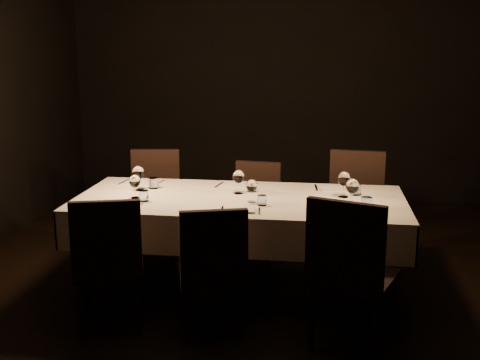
# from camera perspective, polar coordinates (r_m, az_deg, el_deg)

# --- Properties ---
(room) EXTENTS (5.01, 6.01, 3.01)m
(room) POSITION_cam_1_polar(r_m,az_deg,el_deg) (4.50, -0.00, 7.45)
(room) COLOR black
(room) RESTS_ON ground
(dining_table) EXTENTS (2.52, 1.12, 0.76)m
(dining_table) POSITION_cam_1_polar(r_m,az_deg,el_deg) (4.65, -0.00, -2.56)
(dining_table) COLOR black
(dining_table) RESTS_ON ground
(chair_near_left) EXTENTS (0.56, 0.56, 0.94)m
(chair_near_left) POSITION_cam_1_polar(r_m,az_deg,el_deg) (4.15, -12.36, -7.20)
(chair_near_left) COLOR black
(chair_near_left) RESTS_ON ground
(place_setting_near_left) EXTENTS (0.35, 0.40, 0.18)m
(place_setting_near_left) POSITION_cam_1_polar(r_m,az_deg,el_deg) (4.58, -10.22, -1.12)
(place_setting_near_left) COLOR beige
(place_setting_near_left) RESTS_ON dining_table
(chair_near_center) EXTENTS (0.54, 0.54, 0.90)m
(chair_near_center) POSITION_cam_1_polar(r_m,az_deg,el_deg) (3.99, -2.62, -8.03)
(chair_near_center) COLOR black
(chair_near_center) RESTS_ON ground
(place_setting_near_center) EXTENTS (0.32, 0.40, 0.17)m
(place_setting_near_center) POSITION_cam_1_polar(r_m,az_deg,el_deg) (4.39, 1.02, -1.57)
(place_setting_near_center) COLOR beige
(place_setting_near_center) RESTS_ON dining_table
(chair_near_right) EXTENTS (0.63, 0.63, 1.02)m
(chair_near_right) POSITION_cam_1_polar(r_m,az_deg,el_deg) (3.84, 10.39, -8.26)
(chair_near_right) COLOR black
(chair_near_right) RESTS_ON ground
(place_setting_near_right) EXTENTS (0.36, 0.42, 0.20)m
(place_setting_near_right) POSITION_cam_1_polar(r_m,az_deg,el_deg) (4.37, 10.71, -1.73)
(place_setting_near_right) COLOR beige
(place_setting_near_right) RESTS_ON dining_table
(chair_far_left) EXTENTS (0.51, 0.51, 0.95)m
(chair_far_left) POSITION_cam_1_polar(r_m,az_deg,el_deg) (5.69, -8.09, -1.52)
(chair_far_left) COLOR black
(chair_far_left) RESTS_ON ground
(place_setting_far_left) EXTENTS (0.37, 0.42, 0.20)m
(place_setting_far_left) POSITION_cam_1_polar(r_m,az_deg,el_deg) (4.99, -9.20, 0.17)
(place_setting_far_left) COLOR beige
(place_setting_far_left) RESTS_ON dining_table
(chair_far_center) EXTENTS (0.46, 0.46, 0.87)m
(chair_far_center) POSITION_cam_1_polar(r_m,az_deg,el_deg) (5.47, 1.51, -2.38)
(chair_far_center) COLOR black
(chair_far_center) RESTS_ON ground
(place_setting_far_center) EXTENTS (0.36, 0.41, 0.19)m
(place_setting_far_center) POSITION_cam_1_polar(r_m,az_deg,el_deg) (4.82, 0.09, -0.16)
(place_setting_far_center) COLOR beige
(place_setting_far_center) RESTS_ON dining_table
(chair_far_right) EXTENTS (0.53, 0.53, 1.00)m
(chair_far_right) POSITION_cam_1_polar(r_m,az_deg,el_deg) (5.36, 10.85, -2.24)
(chair_far_right) COLOR black
(chair_far_right) RESTS_ON ground
(place_setting_far_right) EXTENTS (0.37, 0.42, 0.20)m
(place_setting_far_right) POSITION_cam_1_polar(r_m,az_deg,el_deg) (4.79, 9.84, -0.41)
(place_setting_far_right) COLOR beige
(place_setting_far_right) RESTS_ON dining_table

